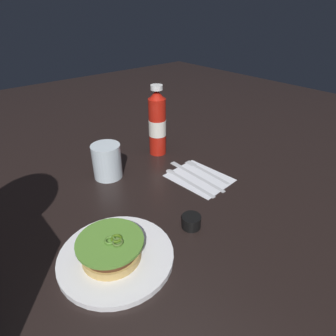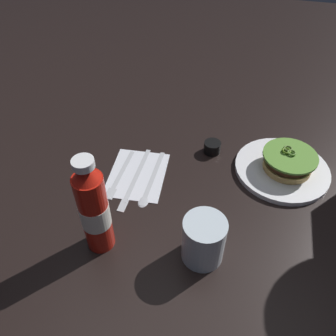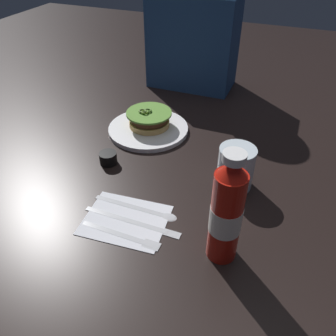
{
  "view_description": "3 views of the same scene",
  "coord_description": "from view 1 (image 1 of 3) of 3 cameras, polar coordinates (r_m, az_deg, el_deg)",
  "views": [
    {
      "loc": [
        -0.5,
        0.34,
        0.47
      ],
      "look_at": [
        0.04,
        -0.13,
        0.05
      ],
      "focal_mm": 30.49,
      "sensor_mm": 36.0,
      "label": 1
    },
    {
      "loc": [
        0.59,
        0.02,
        0.63
      ],
      "look_at": [
        0.02,
        -0.13,
        0.07
      ],
      "focal_mm": 36.52,
      "sensor_mm": 36.0,
      "label": 2
    },
    {
      "loc": [
        0.28,
        -0.67,
        0.55
      ],
      "look_at": [
        0.05,
        -0.1,
        0.07
      ],
      "focal_mm": 36.49,
      "sensor_mm": 36.0,
      "label": 3
    }
  ],
  "objects": [
    {
      "name": "dinner_plate",
      "position": [
        0.64,
        -10.29,
        -16.97
      ],
      "size": [
        0.24,
        0.24,
        0.01
      ],
      "primitive_type": "cylinder",
      "color": "white",
      "rests_on": "ground_plane"
    },
    {
      "name": "ground_plane",
      "position": [
        0.77,
        -5.25,
        -7.71
      ],
      "size": [
        3.0,
        3.0,
        0.0
      ],
      "primitive_type": "plane",
      "color": "black"
    },
    {
      "name": "burger_sandwich",
      "position": [
        0.62,
        -11.35,
        -15.52
      ],
      "size": [
        0.14,
        0.14,
        0.05
      ],
      "color": "tan",
      "rests_on": "dinner_plate"
    },
    {
      "name": "napkin",
      "position": [
        0.89,
        6.1,
        -1.85
      ],
      "size": [
        0.19,
        0.16,
        0.0
      ],
      "primitive_type": "cube",
      "rotation": [
        0.0,
        0.0,
        0.09
      ],
      "color": "white",
      "rests_on": "ground_plane"
    },
    {
      "name": "butter_knife",
      "position": [
        0.9,
        4.87,
        -0.96
      ],
      "size": [
        0.22,
        0.02,
        0.0
      ],
      "color": "silver",
      "rests_on": "napkin"
    },
    {
      "name": "condiment_cup",
      "position": [
        0.7,
        4.67,
        -10.62
      ],
      "size": [
        0.05,
        0.05,
        0.03
      ],
      "primitive_type": "cylinder",
      "color": "black",
      "rests_on": "ground_plane"
    },
    {
      "name": "spoon_utensil",
      "position": [
        0.88,
        2.91,
        -1.93
      ],
      "size": [
        0.2,
        0.03,
        0.0
      ],
      "color": "silver",
      "rests_on": "napkin"
    },
    {
      "name": "fork_utensil",
      "position": [
        0.93,
        6.97,
        -0.2
      ],
      "size": [
        0.18,
        0.02,
        0.0
      ],
      "color": "silver",
      "rests_on": "napkin"
    },
    {
      "name": "water_glass",
      "position": [
        0.89,
        -12.1,
        1.36
      ],
      "size": [
        0.09,
        0.09,
        0.11
      ],
      "primitive_type": "cylinder",
      "color": "silver",
      "rests_on": "ground_plane"
    },
    {
      "name": "ketchup_bottle",
      "position": [
        0.99,
        -2.15,
        8.85
      ],
      "size": [
        0.06,
        0.06,
        0.24
      ],
      "color": "red",
      "rests_on": "ground_plane"
    }
  ]
}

